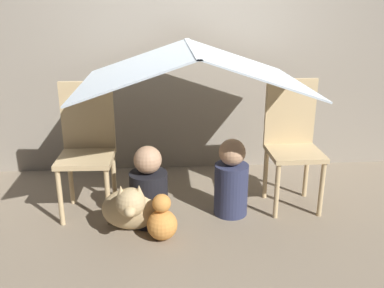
{
  "coord_description": "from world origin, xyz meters",
  "views": [
    {
      "loc": [
        -0.21,
        -2.69,
        1.56
      ],
      "look_at": [
        0.0,
        0.24,
        0.53
      ],
      "focal_mm": 40.0,
      "sensor_mm": 36.0,
      "label": 1
    }
  ],
  "objects_px": {
    "person_front": "(149,190)",
    "dog": "(132,207)",
    "chair_left": "(87,144)",
    "person_second": "(231,181)",
    "chair_right": "(292,139)"
  },
  "relations": [
    {
      "from": "dog",
      "to": "chair_left",
      "type": "bearing_deg",
      "value": 132.14
    },
    {
      "from": "chair_left",
      "to": "person_front",
      "type": "xyz_separation_m",
      "value": [
        0.45,
        -0.25,
        -0.27
      ]
    },
    {
      "from": "chair_left",
      "to": "person_second",
      "type": "distance_m",
      "value": 1.1
    },
    {
      "from": "chair_left",
      "to": "chair_right",
      "type": "xyz_separation_m",
      "value": [
        1.54,
        0.0,
        0.0
      ]
    },
    {
      "from": "person_front",
      "to": "person_second",
      "type": "height_order",
      "value": "person_second"
    },
    {
      "from": "chair_left",
      "to": "dog",
      "type": "distance_m",
      "value": 0.61
    },
    {
      "from": "chair_left",
      "to": "chair_right",
      "type": "relative_size",
      "value": 1.0
    },
    {
      "from": "person_front",
      "to": "dog",
      "type": "bearing_deg",
      "value": -131.82
    },
    {
      "from": "person_second",
      "to": "dog",
      "type": "bearing_deg",
      "value": -162.81
    },
    {
      "from": "person_second",
      "to": "dog",
      "type": "distance_m",
      "value": 0.75
    },
    {
      "from": "chair_left",
      "to": "person_front",
      "type": "distance_m",
      "value": 0.58
    },
    {
      "from": "dog",
      "to": "person_second",
      "type": "bearing_deg",
      "value": 17.19
    },
    {
      "from": "chair_left",
      "to": "person_second",
      "type": "bearing_deg",
      "value": -6.67
    },
    {
      "from": "chair_right",
      "to": "dog",
      "type": "bearing_deg",
      "value": -163.38
    },
    {
      "from": "chair_left",
      "to": "dog",
      "type": "bearing_deg",
      "value": -46.26
    }
  ]
}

